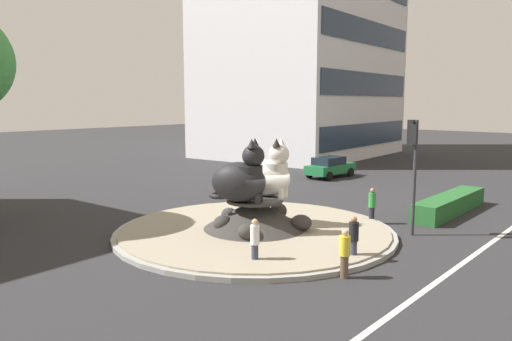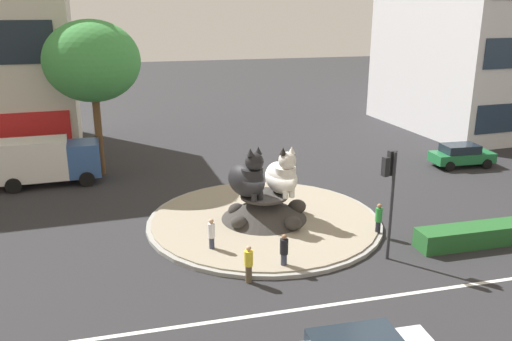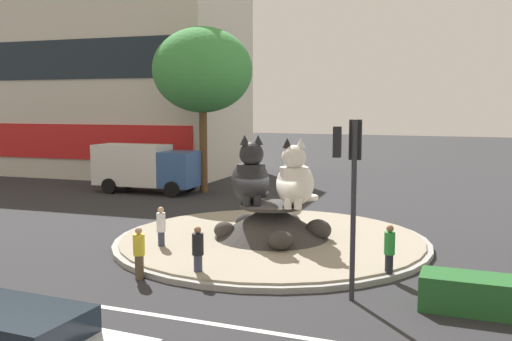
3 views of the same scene
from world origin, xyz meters
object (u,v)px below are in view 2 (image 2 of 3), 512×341
object	(u,v)px
cat_statue_white	(282,176)
pedestrian_yellow_shirt	(249,263)
cat_statue_black	(248,178)
pedestrian_green_shirt	(378,219)
pedestrian_white_shirt	(212,235)
broadleaf_tree_behind_island	(92,61)
pedestrian_black_shirt	(284,251)
traffic_light_mast	(390,181)
delivery_box_truck	(45,160)
hatchback_near_shophouse	(461,155)

from	to	relation	value
cat_statue_white	pedestrian_yellow_shirt	xyz separation A→B (m)	(-3.08, -5.59, -1.58)
cat_statue_black	pedestrian_green_shirt	xyz separation A→B (m)	(5.60, -2.89, -1.56)
cat_statue_black	pedestrian_white_shirt	xyz separation A→B (m)	(-2.30, -2.69, -1.57)
broadleaf_tree_behind_island	pedestrian_green_shirt	xyz separation A→B (m)	(12.82, -13.31, -6.29)
pedestrian_white_shirt	cat_statue_white	bearing A→B (deg)	-78.35
broadleaf_tree_behind_island	pedestrian_black_shirt	bearing A→B (deg)	-63.91
pedestrian_green_shirt	pedestrian_white_shirt	size ratio (longest dim) A/B	1.01
traffic_light_mast	delivery_box_truck	bearing A→B (deg)	40.46
traffic_light_mast	cat_statue_black	bearing A→B (deg)	37.15
pedestrian_white_shirt	cat_statue_black	bearing A→B (deg)	-62.58
traffic_light_mast	pedestrian_black_shirt	xyz separation A→B (m)	(-4.54, 0.05, -2.67)
delivery_box_truck	cat_statue_white	bearing A→B (deg)	-39.22
cat_statue_black	pedestrian_green_shirt	world-z (taller)	cat_statue_black
cat_statue_black	pedestrian_yellow_shirt	size ratio (longest dim) A/B	1.86
cat_statue_white	pedestrian_yellow_shirt	bearing A→B (deg)	-40.84
pedestrian_yellow_shirt	pedestrian_white_shirt	world-z (taller)	pedestrian_white_shirt
pedestrian_green_shirt	pedestrian_white_shirt	world-z (taller)	pedestrian_green_shirt
cat_statue_white	pedestrian_yellow_shirt	size ratio (longest dim) A/B	1.76
cat_statue_white	delivery_box_truck	world-z (taller)	cat_statue_white
cat_statue_black	cat_statue_white	distance (m)	1.75
pedestrian_white_shirt	delivery_box_truck	world-z (taller)	delivery_box_truck
traffic_light_mast	broadleaf_tree_behind_island	distance (m)	19.93
traffic_light_mast	pedestrian_green_shirt	distance (m)	3.46
pedestrian_black_shirt	delivery_box_truck	bearing A→B (deg)	154.96
cat_statue_black	traffic_light_mast	size ratio (longest dim) A/B	0.61
cat_statue_white	hatchback_near_shophouse	distance (m)	15.84
pedestrian_yellow_shirt	pedestrian_black_shirt	bearing A→B (deg)	58.60
cat_statue_black	pedestrian_black_shirt	world-z (taller)	cat_statue_black
pedestrian_yellow_shirt	cat_statue_black	bearing A→B (deg)	114.53
cat_statue_black	cat_statue_white	bearing A→B (deg)	64.17
cat_statue_white	hatchback_near_shophouse	xyz separation A→B (m)	(14.53, 6.10, -1.62)
pedestrian_yellow_shirt	pedestrian_green_shirt	size ratio (longest dim) A/B	0.95
cat_statue_black	pedestrian_black_shirt	bearing A→B (deg)	-22.56
pedestrian_black_shirt	delivery_box_truck	world-z (taller)	delivery_box_truck
pedestrian_green_shirt	pedestrian_white_shirt	xyz separation A→B (m)	(-7.90, 0.20, -0.01)
pedestrian_black_shirt	pedestrian_green_shirt	bearing A→B (deg)	48.92
pedestrian_green_shirt	hatchback_near_shophouse	world-z (taller)	pedestrian_green_shirt
cat_statue_white	traffic_light_mast	xyz separation A→B (m)	(3.11, -5.02, 1.10)
pedestrian_white_shirt	hatchback_near_shophouse	xyz separation A→B (m)	(18.58, 8.80, -0.08)
traffic_light_mast	delivery_box_truck	world-z (taller)	traffic_light_mast
traffic_light_mast	hatchback_near_shophouse	bearing A→B (deg)	-52.72
delivery_box_truck	hatchback_near_shophouse	bearing A→B (deg)	-8.87
hatchback_near_shophouse	pedestrian_green_shirt	bearing A→B (deg)	-137.37
cat_statue_black	cat_statue_white	world-z (taller)	cat_statue_black
cat_statue_white	pedestrian_white_shirt	world-z (taller)	cat_statue_white
pedestrian_black_shirt	hatchback_near_shophouse	world-z (taller)	pedestrian_black_shirt
pedestrian_green_shirt	pedestrian_black_shirt	distance (m)	5.68
pedestrian_yellow_shirt	hatchback_near_shophouse	xyz separation A→B (m)	(17.61, 11.69, -0.03)
traffic_light_mast	pedestrian_green_shirt	world-z (taller)	traffic_light_mast
cat_statue_black	pedestrian_white_shirt	distance (m)	3.87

